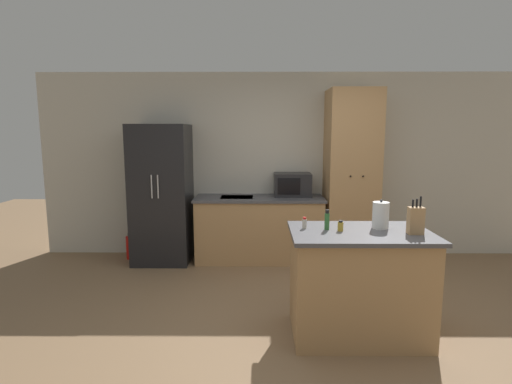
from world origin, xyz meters
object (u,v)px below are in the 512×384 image
refrigerator (162,194)px  knife_block (416,220)px  kettle (381,215)px  microwave (292,185)px  spice_bottle_tall_dark (304,223)px  spice_bottle_short_red (340,226)px  spice_bottle_amber_oil (327,220)px  pantry_cabinet (351,177)px  fire_extinguisher (130,247)px

refrigerator → knife_block: bearing=-39.1°
knife_block → kettle: bearing=139.6°
microwave → spice_bottle_tall_dark: bearing=-91.7°
spice_bottle_tall_dark → spice_bottle_short_red: bearing=-17.5°
kettle → spice_bottle_amber_oil: bearing=-173.5°
pantry_cabinet → spice_bottle_short_red: (-0.55, -2.07, -0.19)m
refrigerator → spice_bottle_short_red: 2.87m
spice_bottle_amber_oil → kettle: kettle is taller
refrigerator → fire_extinguisher: size_ratio=4.90×
refrigerator → spice_bottle_tall_dark: refrigerator is taller
spice_bottle_short_red → kettle: kettle is taller
microwave → spice_bottle_tall_dark: microwave is taller
spice_bottle_tall_dark → fire_extinguisher: bearing=138.0°
microwave → spice_bottle_amber_oil: (0.13, -2.13, -0.03)m
knife_block → spice_bottle_short_red: (-0.60, 0.09, -0.07)m
microwave → fire_extinguisher: bearing=-177.7°
refrigerator → kettle: 3.08m
spice_bottle_amber_oil → fire_extinguisher: size_ratio=0.46×
knife_block → refrigerator: bearing=140.9°
pantry_cabinet → microwave: (-0.79, 0.11, -0.12)m
spice_bottle_short_red → spice_bottle_amber_oil: size_ratio=0.53×
spice_bottle_tall_dark → kettle: bearing=0.8°
refrigerator → kettle: refrigerator is taller
spice_bottle_tall_dark → spice_bottle_short_red: spice_bottle_tall_dark is taller
pantry_cabinet → microwave: 0.80m
refrigerator → kettle: (2.39, -1.94, 0.12)m
fire_extinguisher → spice_bottle_tall_dark: bearing=-42.0°
spice_bottle_tall_dark → kettle: kettle is taller
spice_bottle_tall_dark → kettle: size_ratio=0.39×
pantry_cabinet → kettle: size_ratio=9.09×
pantry_cabinet → knife_block: 2.17m
spice_bottle_amber_oil → fire_extinguisher: bearing=139.7°
spice_bottle_short_red → fire_extinguisher: spice_bottle_short_red is taller
knife_block → kettle: knife_block is taller
refrigerator → knife_block: refrigerator is taller
spice_bottle_short_red → kettle: bearing=15.6°
pantry_cabinet → spice_bottle_tall_dark: size_ratio=23.28×
microwave → kettle: size_ratio=1.98×
microwave → spice_bottle_amber_oil: 2.14m
kettle → knife_block: bearing=-40.4°
microwave → knife_block: bearing=-69.9°
spice_bottle_amber_oil → kettle: (0.48, 0.05, 0.04)m
refrigerator → fire_extinguisher: 0.91m
pantry_cabinet → spice_bottle_short_red: 2.16m
refrigerator → microwave: size_ratio=3.70×
spice_bottle_short_red → kettle: 0.39m
kettle → fire_extinguisher: bearing=145.4°
spice_bottle_short_red → kettle: size_ratio=0.36×
spice_bottle_amber_oil → fire_extinguisher: spice_bottle_amber_oil is taller
microwave → spice_bottle_short_red: (0.23, -2.18, -0.07)m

